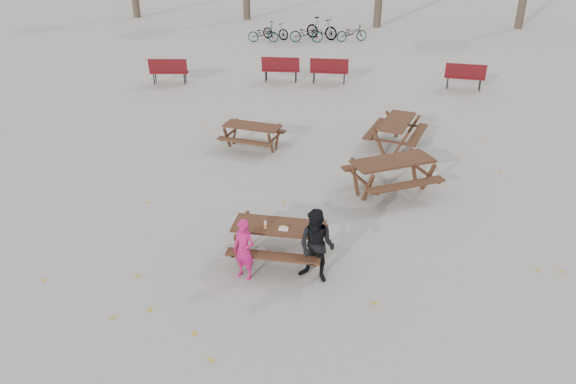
% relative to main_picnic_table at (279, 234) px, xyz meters
% --- Properties ---
extents(ground, '(80.00, 80.00, 0.00)m').
position_rel_main_picnic_table_xyz_m(ground, '(0.00, 0.00, -0.59)').
color(ground, gray).
rests_on(ground, ground).
extents(main_picnic_table, '(1.80, 1.45, 0.78)m').
position_rel_main_picnic_table_xyz_m(main_picnic_table, '(0.00, 0.00, 0.00)').
color(main_picnic_table, '#361E13').
rests_on(main_picnic_table, ground).
extents(food_tray, '(0.18, 0.11, 0.03)m').
position_rel_main_picnic_table_xyz_m(food_tray, '(0.12, -0.14, 0.21)').
color(food_tray, white).
rests_on(food_tray, main_picnic_table).
extents(bread_roll, '(0.14, 0.06, 0.05)m').
position_rel_main_picnic_table_xyz_m(bread_roll, '(0.12, -0.14, 0.25)').
color(bread_roll, tan).
rests_on(bread_roll, food_tray).
extents(soda_bottle, '(0.07, 0.07, 0.17)m').
position_rel_main_picnic_table_xyz_m(soda_bottle, '(-0.24, -0.16, 0.26)').
color(soda_bottle, silver).
rests_on(soda_bottle, main_picnic_table).
extents(child, '(0.52, 0.43, 1.23)m').
position_rel_main_picnic_table_xyz_m(child, '(-0.52, -0.72, 0.03)').
color(child, '#BD1766').
rests_on(child, ground).
extents(adult, '(0.84, 0.72, 1.47)m').
position_rel_main_picnic_table_xyz_m(adult, '(0.82, -0.55, 0.15)').
color(adult, black).
rests_on(adult, ground).
extents(picnic_table_east, '(2.54, 2.40, 0.86)m').
position_rel_main_picnic_table_xyz_m(picnic_table_east, '(2.15, 3.38, -0.16)').
color(picnic_table_east, '#361E13').
rests_on(picnic_table_east, ground).
extents(picnic_table_north, '(1.83, 1.57, 0.70)m').
position_rel_main_picnic_table_xyz_m(picnic_table_north, '(-1.87, 5.52, -0.23)').
color(picnic_table_north, '#361E13').
rests_on(picnic_table_north, ground).
extents(picnic_table_far, '(1.88, 2.15, 0.80)m').
position_rel_main_picnic_table_xyz_m(picnic_table_far, '(2.23, 6.38, -0.19)').
color(picnic_table_far, '#361E13').
rests_on(picnic_table_far, ground).
extents(park_bench_row, '(12.99, 1.95, 1.03)m').
position_rel_main_picnic_table_xyz_m(park_bench_row, '(-1.17, 12.29, -0.07)').
color(park_bench_row, maroon).
rests_on(park_bench_row, ground).
extents(bicycle_row, '(6.13, 2.17, 1.12)m').
position_rel_main_picnic_table_xyz_m(bicycle_row, '(-2.44, 20.13, -0.12)').
color(bicycle_row, black).
rests_on(bicycle_row, ground).
extents(fallen_leaves, '(11.00, 11.00, 0.01)m').
position_rel_main_picnic_table_xyz_m(fallen_leaves, '(0.50, 2.50, -0.58)').
color(fallen_leaves, gold).
rests_on(fallen_leaves, ground).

